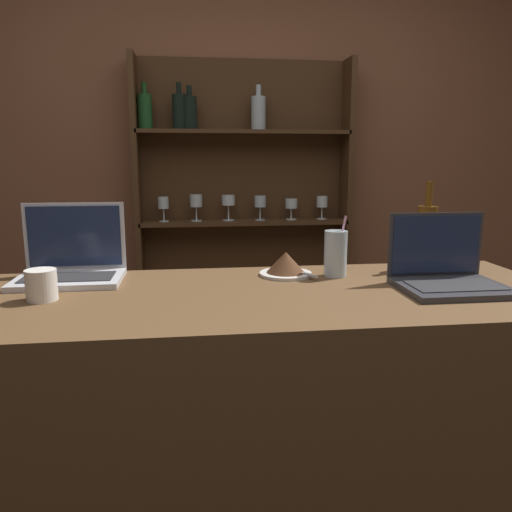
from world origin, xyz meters
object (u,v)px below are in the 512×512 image
at_px(laptop_far, 447,273).
at_px(wine_bottle_amber, 426,236).
at_px(laptop_near, 71,263).
at_px(water_glass, 336,254).
at_px(coffee_cup, 41,285).
at_px(cake_plate, 286,265).

distance_m(laptop_far, wine_bottle_amber, 0.28).
distance_m(laptop_near, water_glass, 0.85).
bearing_deg(water_glass, wine_bottle_amber, 12.54).
xyz_separation_m(laptop_far, coffee_cup, (-1.15, 0.01, -0.00)).
xyz_separation_m(water_glass, wine_bottle_amber, (0.35, 0.08, 0.04)).
bearing_deg(wine_bottle_amber, laptop_far, -102.45).
relative_size(laptop_far, water_glass, 1.53).
height_order(laptop_near, coffee_cup, laptop_near).
height_order(laptop_near, water_glass, laptop_near).
height_order(cake_plate, water_glass, water_glass).
relative_size(water_glass, coffee_cup, 2.33).
xyz_separation_m(laptop_far, water_glass, (-0.29, 0.19, 0.03)).
bearing_deg(water_glass, laptop_far, -33.15).
xyz_separation_m(laptop_near, cake_plate, (0.69, -0.03, -0.02)).
bearing_deg(coffee_cup, laptop_near, 84.17).
bearing_deg(wine_bottle_amber, cake_plate, -174.74).
height_order(cake_plate, coffee_cup, coffee_cup).
relative_size(laptop_near, water_glass, 1.62).
xyz_separation_m(cake_plate, coffee_cup, (-0.71, -0.20, 0.01)).
height_order(laptop_near, cake_plate, laptop_near).
relative_size(cake_plate, wine_bottle_amber, 0.59).
bearing_deg(laptop_near, coffee_cup, -95.83).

